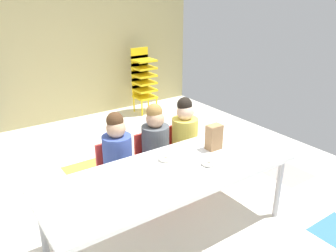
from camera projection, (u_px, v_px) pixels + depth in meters
ground_plane at (123, 210)px, 3.13m from camera, size 5.30×5.32×0.02m
back_wall at (28, 35)px, 4.67m from camera, size 5.30×0.10×2.61m
craft_table at (171, 176)px, 2.60m from camera, size 2.00×0.77×0.60m
seated_child_near_camera at (117, 152)px, 2.99m from camera, size 0.32×0.32×0.92m
seated_child_middle_seat at (155, 141)px, 3.20m from camera, size 0.34×0.34×0.92m
seated_child_far_right at (184, 133)px, 3.39m from camera, size 0.32×0.32×0.92m
kid_chair_yellow_stack at (143, 77)px, 5.46m from camera, size 0.32×0.30×1.04m
paper_bag_brown at (214, 137)px, 2.90m from camera, size 0.13×0.09×0.22m
paper_plate_near_edge at (165, 161)px, 2.73m from camera, size 0.18×0.18×0.01m
paper_plate_center_table at (164, 183)px, 2.41m from camera, size 0.18×0.18×0.01m
donut_powdered_on_plate at (165, 158)px, 2.72m from camera, size 0.11×0.11×0.03m
donut_powdered_loose at (208, 163)px, 2.66m from camera, size 0.11×0.11×0.03m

